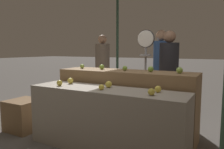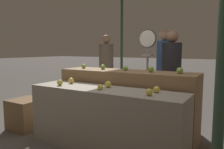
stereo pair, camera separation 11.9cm
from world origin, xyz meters
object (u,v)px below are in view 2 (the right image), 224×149
(person_customer_left, at_px, (164,64))
(wooden_crate_side, at_px, (27,114))
(person_customer_right, at_px, (106,64))
(person_vendor_at_scale, at_px, (171,70))
(produce_scale, at_px, (147,55))

(person_customer_left, relative_size, wooden_crate_side, 3.45)
(person_customer_right, bearing_deg, person_vendor_at_scale, 160.90)
(person_vendor_at_scale, distance_m, person_customer_left, 0.64)
(person_vendor_at_scale, height_order, wooden_crate_side, person_vendor_at_scale)
(person_customer_right, xyz_separation_m, wooden_crate_side, (-0.08, -2.32, -0.72))
(produce_scale, bearing_deg, person_customer_right, 145.41)
(produce_scale, distance_m, person_vendor_at_scale, 0.54)
(person_customer_right, distance_m, wooden_crate_side, 2.43)
(person_customer_right, relative_size, wooden_crate_side, 3.36)
(wooden_crate_side, bearing_deg, produce_scale, 38.16)
(wooden_crate_side, bearing_deg, person_customer_right, 87.93)
(person_customer_left, xyz_separation_m, person_customer_right, (-1.53, 0.15, -0.04))
(produce_scale, distance_m, person_customer_left, 0.93)
(person_customer_left, height_order, person_customer_right, person_customer_left)
(person_vendor_at_scale, bearing_deg, wooden_crate_side, 46.10)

